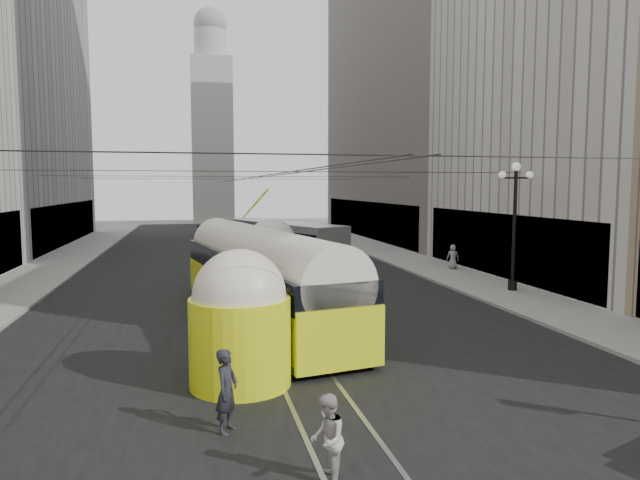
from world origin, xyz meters
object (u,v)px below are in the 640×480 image
pedestrian_crossing_a (227,391)px  pedestrian_crossing_b (327,439)px  city_bus (282,242)px  pedestrian_sidewalk_right (453,257)px  streetcar (261,276)px

pedestrian_crossing_a → pedestrian_crossing_b: size_ratio=1.13×
city_bus → pedestrian_sidewalk_right: size_ratio=7.86×
pedestrian_crossing_a → pedestrian_sidewalk_right: pedestrian_crossing_a is taller
city_bus → pedestrian_crossing_a: 25.82m
streetcar → pedestrian_sidewalk_right: (13.37, 10.85, -0.91)m
pedestrian_sidewalk_right → pedestrian_crossing_b: bearing=77.2°
city_bus → pedestrian_crossing_b: bearing=-97.1°
city_bus → pedestrian_crossing_b: (-3.46, -27.87, -0.80)m
streetcar → pedestrian_crossing_b: 12.54m
streetcar → city_bus: (3.18, 15.37, -0.21)m
city_bus → pedestrian_sidewalk_right: bearing=-23.9°
pedestrian_crossing_a → pedestrian_crossing_b: pedestrian_crossing_a is taller
city_bus → pedestrian_crossing_b: city_bus is taller
pedestrian_crossing_a → streetcar: bearing=17.1°
pedestrian_crossing_b → pedestrian_sidewalk_right: size_ratio=1.07×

